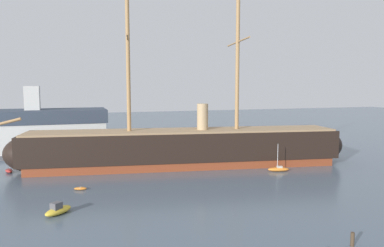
{
  "coord_description": "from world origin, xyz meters",
  "views": [
    {
      "loc": [
        -16.43,
        -18.09,
        15.3
      ],
      "look_at": [
        1.46,
        35.97,
        9.48
      ],
      "focal_mm": 33.89,
      "sensor_mm": 36.0,
      "label": 1
    }
  ],
  "objects_px": {
    "sailboat_alongside_stern": "(278,169)",
    "dinghy_distant_centre": "(164,150)",
    "dinghy_far_left": "(9,171)",
    "dinghy_alongside_bow": "(80,189)",
    "tall_ship": "(184,147)",
    "mooring_piling_right_pair": "(352,239)",
    "motorboat_mid_left": "(58,210)"
  },
  "relations": [
    {
      "from": "sailboat_alongside_stern",
      "to": "dinghy_distant_centre",
      "type": "height_order",
      "value": "sailboat_alongside_stern"
    },
    {
      "from": "sailboat_alongside_stern",
      "to": "dinghy_far_left",
      "type": "height_order",
      "value": "sailboat_alongside_stern"
    },
    {
      "from": "dinghy_alongside_bow",
      "to": "dinghy_far_left",
      "type": "xyz_separation_m",
      "value": [
        -11.88,
        15.65,
        0.09
      ]
    },
    {
      "from": "dinghy_distant_centre",
      "to": "sailboat_alongside_stern",
      "type": "bearing_deg",
      "value": -60.82
    },
    {
      "from": "tall_ship",
      "to": "mooring_piling_right_pair",
      "type": "bearing_deg",
      "value": -82.6
    },
    {
      "from": "tall_ship",
      "to": "mooring_piling_right_pair",
      "type": "relative_size",
      "value": 51.66
    },
    {
      "from": "dinghy_far_left",
      "to": "mooring_piling_right_pair",
      "type": "relative_size",
      "value": 2.05
    },
    {
      "from": "sailboat_alongside_stern",
      "to": "dinghy_far_left",
      "type": "xyz_separation_m",
      "value": [
        -46.25,
        14.51,
        -0.12
      ]
    },
    {
      "from": "tall_ship",
      "to": "motorboat_mid_left",
      "type": "relative_size",
      "value": 18.96
    },
    {
      "from": "dinghy_far_left",
      "to": "dinghy_alongside_bow",
      "type": "bearing_deg",
      "value": -52.79
    },
    {
      "from": "mooring_piling_right_pair",
      "to": "motorboat_mid_left",
      "type": "bearing_deg",
      "value": 146.22
    },
    {
      "from": "motorboat_mid_left",
      "to": "sailboat_alongside_stern",
      "type": "bearing_deg",
      "value": 16.55
    },
    {
      "from": "dinghy_far_left",
      "to": "tall_ship",
      "type": "bearing_deg",
      "value": -9.26
    },
    {
      "from": "sailboat_alongside_stern",
      "to": "dinghy_far_left",
      "type": "bearing_deg",
      "value": 162.58
    },
    {
      "from": "tall_ship",
      "to": "dinghy_far_left",
      "type": "height_order",
      "value": "tall_ship"
    },
    {
      "from": "dinghy_alongside_bow",
      "to": "mooring_piling_right_pair",
      "type": "xyz_separation_m",
      "value": [
        24.43,
        -28.11,
        0.47
      ]
    },
    {
      "from": "dinghy_alongside_bow",
      "to": "dinghy_far_left",
      "type": "bearing_deg",
      "value": 127.21
    },
    {
      "from": "tall_ship",
      "to": "sailboat_alongside_stern",
      "type": "distance_m",
      "value": 17.97
    },
    {
      "from": "dinghy_alongside_bow",
      "to": "sailboat_alongside_stern",
      "type": "relative_size",
      "value": 0.39
    },
    {
      "from": "dinghy_far_left",
      "to": "dinghy_distant_centre",
      "type": "height_order",
      "value": "dinghy_distant_centre"
    },
    {
      "from": "sailboat_alongside_stern",
      "to": "dinghy_alongside_bow",
      "type": "bearing_deg",
      "value": -178.11
    },
    {
      "from": "dinghy_alongside_bow",
      "to": "sailboat_alongside_stern",
      "type": "distance_m",
      "value": 34.38
    },
    {
      "from": "dinghy_far_left",
      "to": "mooring_piling_right_pair",
      "type": "xyz_separation_m",
      "value": [
        36.31,
        -43.76,
        0.38
      ]
    },
    {
      "from": "tall_ship",
      "to": "sailboat_alongside_stern",
      "type": "height_order",
      "value": "tall_ship"
    },
    {
      "from": "tall_ship",
      "to": "dinghy_distant_centre",
      "type": "relative_size",
      "value": 24.91
    },
    {
      "from": "motorboat_mid_left",
      "to": "dinghy_far_left",
      "type": "height_order",
      "value": "motorboat_mid_left"
    },
    {
      "from": "motorboat_mid_left",
      "to": "dinghy_alongside_bow",
      "type": "bearing_deg",
      "value": 74.26
    },
    {
      "from": "dinghy_far_left",
      "to": "motorboat_mid_left",
      "type": "bearing_deg",
      "value": -70.42
    },
    {
      "from": "motorboat_mid_left",
      "to": "dinghy_distant_centre",
      "type": "height_order",
      "value": "motorboat_mid_left"
    },
    {
      "from": "dinghy_far_left",
      "to": "sailboat_alongside_stern",
      "type": "bearing_deg",
      "value": -17.42
    },
    {
      "from": "tall_ship",
      "to": "dinghy_distant_centre",
      "type": "height_order",
      "value": "tall_ship"
    },
    {
      "from": "dinghy_alongside_bow",
      "to": "sailboat_alongside_stern",
      "type": "height_order",
      "value": "sailboat_alongside_stern"
    }
  ]
}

